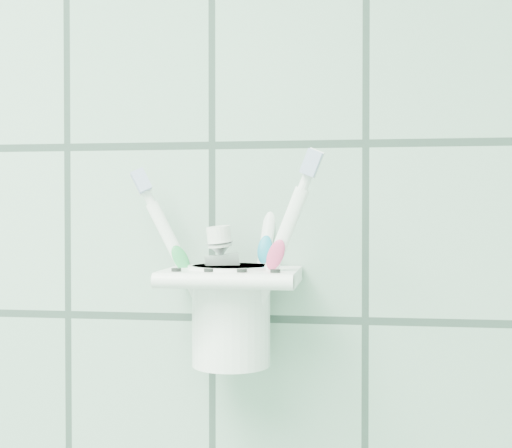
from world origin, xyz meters
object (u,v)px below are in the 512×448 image
holder_bracket (232,278)px  toothbrush_blue (250,249)px  toothpaste_tube (232,280)px  cup (231,311)px  toothbrush_pink (227,250)px  toothbrush_orange (237,247)px

holder_bracket → toothbrush_blue: 0.03m
holder_bracket → toothbrush_blue: size_ratio=0.63×
toothbrush_blue → toothpaste_tube: bearing=-171.4°
cup → toothbrush_pink: size_ratio=0.49×
toothbrush_pink → cup: bearing=-82.6°
toothbrush_pink → holder_bracket: bearing=-86.6°
toothbrush_blue → holder_bracket: bearing=-134.4°
toothbrush_blue → toothbrush_orange: bearing=-113.2°
cup → toothbrush_pink: toothbrush_pink is taller
toothbrush_blue → toothbrush_orange: 0.02m
toothpaste_tube → holder_bracket: bearing=-97.0°
holder_bracket → toothbrush_pink: bearing=121.4°
toothpaste_tube → toothbrush_pink: bearing=172.2°
toothbrush_orange → toothpaste_tube: toothbrush_orange is taller
toothbrush_blue → toothpaste_tube: 0.03m
toothbrush_pink → toothbrush_orange: toothbrush_orange is taller
toothbrush_blue → toothbrush_orange: (-0.01, -0.02, 0.00)m
holder_bracket → cup: (-0.00, 0.00, -0.03)m
holder_bracket → toothbrush_pink: 0.03m
cup → toothpaste_tube: toothpaste_tube is taller
toothbrush_pink → toothbrush_orange: (0.01, -0.02, 0.00)m
cup → toothbrush_blue: 0.06m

